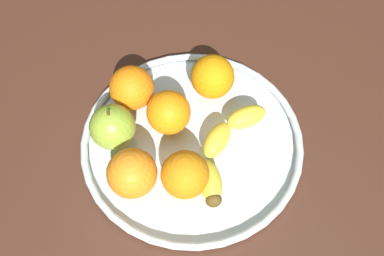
% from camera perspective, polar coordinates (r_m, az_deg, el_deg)
% --- Properties ---
extents(ground_plane, '(1.35, 1.35, 0.04)m').
position_cam_1_polar(ground_plane, '(0.71, 0.00, -2.82)').
color(ground_plane, '#49281C').
extents(fruit_bowl, '(0.36, 0.36, 0.02)m').
position_cam_1_polar(fruit_bowl, '(0.68, 0.00, -1.67)').
color(fruit_bowl, silver).
rests_on(fruit_bowl, ground_plane).
extents(banana, '(0.20, 0.09, 0.03)m').
position_cam_1_polar(banana, '(0.65, 4.41, -2.71)').
color(banana, yellow).
rests_on(banana, fruit_bowl).
extents(apple, '(0.07, 0.07, 0.08)m').
position_cam_1_polar(apple, '(0.66, -10.77, 0.13)').
color(apple, '#8CAE32').
rests_on(apple, fruit_bowl).
extents(orange_front_left, '(0.07, 0.07, 0.07)m').
position_cam_1_polar(orange_front_left, '(0.61, -0.97, -6.36)').
color(orange_front_left, orange).
rests_on(orange_front_left, fruit_bowl).
extents(orange_back_left, '(0.07, 0.07, 0.07)m').
position_cam_1_polar(orange_back_left, '(0.66, -3.21, 2.14)').
color(orange_back_left, orange).
rests_on(orange_back_left, fruit_bowl).
extents(orange_front_right, '(0.07, 0.07, 0.07)m').
position_cam_1_polar(orange_front_right, '(0.69, -8.20, 5.44)').
color(orange_front_right, orange).
rests_on(orange_front_right, fruit_bowl).
extents(orange_center, '(0.07, 0.07, 0.07)m').
position_cam_1_polar(orange_center, '(0.61, -8.16, -6.11)').
color(orange_center, orange).
rests_on(orange_center, fruit_bowl).
extents(orange_back_right, '(0.07, 0.07, 0.07)m').
position_cam_1_polar(orange_back_right, '(0.70, 3.14, 6.90)').
color(orange_back_right, orange).
rests_on(orange_back_right, fruit_bowl).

